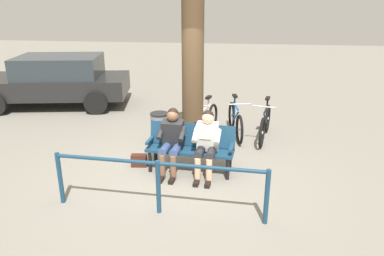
{
  "coord_description": "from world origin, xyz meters",
  "views": [
    {
      "loc": [
        -1.04,
        5.94,
        3.07
      ],
      "look_at": [
        -0.23,
        -0.46,
        0.75
      ],
      "focal_mm": 34.22,
      "sensor_mm": 36.0,
      "label": 1
    }
  ],
  "objects_px": {
    "litter_bin": "(160,131)",
    "parked_car": "(56,80)",
    "handbag": "(139,160)",
    "bench": "(191,144)",
    "person_reading": "(207,141)",
    "bicycle_silver": "(206,123)",
    "person_companion": "(172,138)",
    "tree_trunk": "(193,62)",
    "bicycle_red": "(265,124)",
    "bicycle_orange": "(235,121)"
  },
  "relations": [
    {
      "from": "bicycle_red",
      "to": "person_reading",
      "type": "bearing_deg",
      "value": -19.89
    },
    {
      "from": "person_companion",
      "to": "bicycle_silver",
      "type": "height_order",
      "value": "person_companion"
    },
    {
      "from": "person_companion",
      "to": "bicycle_silver",
      "type": "distance_m",
      "value": 1.91
    },
    {
      "from": "bicycle_silver",
      "to": "parked_car",
      "type": "relative_size",
      "value": 0.37
    },
    {
      "from": "tree_trunk",
      "to": "parked_car",
      "type": "distance_m",
      "value": 5.16
    },
    {
      "from": "tree_trunk",
      "to": "handbag",
      "type": "bearing_deg",
      "value": 54.12
    },
    {
      "from": "person_reading",
      "to": "bicycle_red",
      "type": "height_order",
      "value": "person_reading"
    },
    {
      "from": "bicycle_red",
      "to": "bicycle_silver",
      "type": "relative_size",
      "value": 1.01
    },
    {
      "from": "bicycle_orange",
      "to": "parked_car",
      "type": "bearing_deg",
      "value": -120.64
    },
    {
      "from": "bench",
      "to": "person_companion",
      "type": "xyz_separation_m",
      "value": [
        0.33,
        0.13,
        0.16
      ]
    },
    {
      "from": "person_companion",
      "to": "bicycle_orange",
      "type": "distance_m",
      "value": 2.35
    },
    {
      "from": "tree_trunk",
      "to": "bicycle_orange",
      "type": "xyz_separation_m",
      "value": [
        -0.91,
        -0.67,
        -1.45
      ]
    },
    {
      "from": "person_companion",
      "to": "litter_bin",
      "type": "xyz_separation_m",
      "value": [
        0.46,
        -1.07,
        -0.27
      ]
    },
    {
      "from": "bench",
      "to": "parked_car",
      "type": "height_order",
      "value": "parked_car"
    },
    {
      "from": "person_companion",
      "to": "bicycle_red",
      "type": "distance_m",
      "value": 2.64
    },
    {
      "from": "litter_bin",
      "to": "parked_car",
      "type": "xyz_separation_m",
      "value": [
        3.68,
        -2.85,
        0.38
      ]
    },
    {
      "from": "person_companion",
      "to": "handbag",
      "type": "height_order",
      "value": "person_companion"
    },
    {
      "from": "tree_trunk",
      "to": "bicycle_silver",
      "type": "height_order",
      "value": "tree_trunk"
    },
    {
      "from": "litter_bin",
      "to": "bicycle_silver",
      "type": "distance_m",
      "value": 1.18
    },
    {
      "from": "bench",
      "to": "bicycle_silver",
      "type": "xyz_separation_m",
      "value": [
        -0.12,
        -1.7,
        -0.15
      ]
    },
    {
      "from": "bicycle_silver",
      "to": "parked_car",
      "type": "height_order",
      "value": "parked_car"
    },
    {
      "from": "person_reading",
      "to": "bicycle_red",
      "type": "xyz_separation_m",
      "value": [
        -1.16,
        -1.96,
        -0.31
      ]
    },
    {
      "from": "bicycle_orange",
      "to": "bicycle_red",
      "type": "bearing_deg",
      "value": 67.97
    },
    {
      "from": "person_companion",
      "to": "bicycle_orange",
      "type": "height_order",
      "value": "person_companion"
    },
    {
      "from": "litter_bin",
      "to": "parked_car",
      "type": "bearing_deg",
      "value": -37.76
    },
    {
      "from": "parked_car",
      "to": "tree_trunk",
      "type": "bearing_deg",
      "value": 139.79
    },
    {
      "from": "handbag",
      "to": "bicycle_orange",
      "type": "height_order",
      "value": "bicycle_orange"
    },
    {
      "from": "bench",
      "to": "bicycle_orange",
      "type": "bearing_deg",
      "value": -107.5
    },
    {
      "from": "person_reading",
      "to": "person_companion",
      "type": "relative_size",
      "value": 1.0
    },
    {
      "from": "tree_trunk",
      "to": "bicycle_red",
      "type": "height_order",
      "value": "tree_trunk"
    },
    {
      "from": "bench",
      "to": "bicycle_orange",
      "type": "relative_size",
      "value": 0.99
    },
    {
      "from": "handbag",
      "to": "litter_bin",
      "type": "xyz_separation_m",
      "value": [
        -0.21,
        -0.93,
        0.28
      ]
    },
    {
      "from": "person_reading",
      "to": "parked_car",
      "type": "height_order",
      "value": "parked_car"
    },
    {
      "from": "handbag",
      "to": "bicycle_silver",
      "type": "bearing_deg",
      "value": -123.55
    },
    {
      "from": "litter_bin",
      "to": "bicycle_red",
      "type": "bearing_deg",
      "value": -159.7
    },
    {
      "from": "handbag",
      "to": "bicycle_silver",
      "type": "height_order",
      "value": "bicycle_silver"
    },
    {
      "from": "bicycle_red",
      "to": "bicycle_silver",
      "type": "height_order",
      "value": "same"
    },
    {
      "from": "litter_bin",
      "to": "bicycle_silver",
      "type": "xyz_separation_m",
      "value": [
        -0.91,
        -0.76,
        -0.04
      ]
    },
    {
      "from": "litter_bin",
      "to": "bench",
      "type": "bearing_deg",
      "value": 130.0
    },
    {
      "from": "bicycle_silver",
      "to": "bench",
      "type": "bearing_deg",
      "value": 9.91
    },
    {
      "from": "person_reading",
      "to": "parked_car",
      "type": "relative_size",
      "value": 0.27
    },
    {
      "from": "person_reading",
      "to": "bicycle_orange",
      "type": "xyz_separation_m",
      "value": [
        -0.49,
        -2.1,
        -0.31
      ]
    },
    {
      "from": "person_reading",
      "to": "litter_bin",
      "type": "relative_size",
      "value": 1.52
    },
    {
      "from": "person_companion",
      "to": "bicycle_red",
      "type": "height_order",
      "value": "person_companion"
    },
    {
      "from": "tree_trunk",
      "to": "parked_car",
      "type": "bearing_deg",
      "value": -30.48
    },
    {
      "from": "bench",
      "to": "person_reading",
      "type": "xyz_separation_m",
      "value": [
        -0.31,
        0.19,
        0.16
      ]
    },
    {
      "from": "bicycle_silver",
      "to": "person_companion",
      "type": "bearing_deg",
      "value": 0.11
    },
    {
      "from": "bicycle_silver",
      "to": "parked_car",
      "type": "distance_m",
      "value": 5.06
    },
    {
      "from": "bench",
      "to": "bicycle_silver",
      "type": "distance_m",
      "value": 1.71
    },
    {
      "from": "litter_bin",
      "to": "parked_car",
      "type": "height_order",
      "value": "parked_car"
    }
  ]
}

